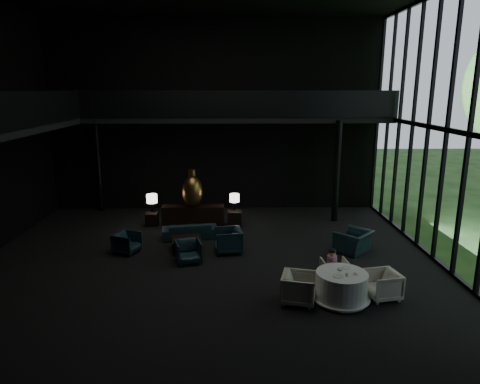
{
  "coord_description": "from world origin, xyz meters",
  "views": [
    {
      "loc": [
        0.68,
        -12.35,
        5.17
      ],
      "look_at": [
        0.94,
        0.5,
        2.05
      ],
      "focal_mm": 32.0,
      "sensor_mm": 36.0,
      "label": 1
    }
  ],
  "objects_px": {
    "console": "(193,215)",
    "dining_chair_east": "(382,284)",
    "table_lamp_right": "(234,199)",
    "dining_chair_north": "(335,271)",
    "side_table_left": "(152,219)",
    "table_lamp_left": "(152,199)",
    "window_armchair": "(353,238)",
    "coffee_table": "(187,244)",
    "dining_table": "(341,288)",
    "side_table_right": "(235,218)",
    "dining_chair_west": "(299,286)",
    "lounge_armchair_west": "(127,242)",
    "sofa": "(190,229)",
    "bronze_urn": "(192,191)",
    "lounge_armchair_south": "(188,251)",
    "child": "(332,259)",
    "lounge_armchair_east": "(228,238)"
  },
  "relations": [
    {
      "from": "console",
      "to": "dining_chair_east",
      "type": "relative_size",
      "value": 3.04
    },
    {
      "from": "table_lamp_right",
      "to": "dining_chair_north",
      "type": "bearing_deg",
      "value": -62.49
    },
    {
      "from": "side_table_left",
      "to": "table_lamp_left",
      "type": "xyz_separation_m",
      "value": [
        0.0,
        0.18,
        0.74
      ]
    },
    {
      "from": "window_armchair",
      "to": "coffee_table",
      "type": "bearing_deg",
      "value": -48.33
    },
    {
      "from": "side_table_left",
      "to": "coffee_table",
      "type": "relative_size",
      "value": 0.54
    },
    {
      "from": "dining_table",
      "to": "dining_chair_north",
      "type": "distance_m",
      "value": 1.08
    },
    {
      "from": "dining_chair_north",
      "to": "side_table_right",
      "type": "bearing_deg",
      "value": -65.98
    },
    {
      "from": "table_lamp_right",
      "to": "dining_chair_west",
      "type": "xyz_separation_m",
      "value": [
        1.54,
        -6.32,
        -0.59
      ]
    },
    {
      "from": "table_lamp_left",
      "to": "dining_table",
      "type": "xyz_separation_m",
      "value": [
        5.81,
        -6.36,
        -0.67
      ]
    },
    {
      "from": "lounge_armchair_west",
      "to": "sofa",
      "type": "bearing_deg",
      "value": -32.55
    },
    {
      "from": "bronze_urn",
      "to": "dining_table",
      "type": "distance_m",
      "value": 7.5
    },
    {
      "from": "dining_chair_east",
      "to": "dining_chair_west",
      "type": "bearing_deg",
      "value": -96.27
    },
    {
      "from": "lounge_armchair_south",
      "to": "dining_chair_north",
      "type": "xyz_separation_m",
      "value": [
        4.13,
        -1.45,
        -0.05
      ]
    },
    {
      "from": "side_table_right",
      "to": "lounge_armchair_west",
      "type": "distance_m",
      "value": 4.44
    },
    {
      "from": "side_table_left",
      "to": "dining_chair_east",
      "type": "xyz_separation_m",
      "value": [
        6.88,
        -6.06,
        0.14
      ]
    },
    {
      "from": "coffee_table",
      "to": "child",
      "type": "bearing_deg",
      "value": -31.99
    },
    {
      "from": "bronze_urn",
      "to": "sofa",
      "type": "xyz_separation_m",
      "value": [
        0.01,
        -1.41,
        -1.03
      ]
    },
    {
      "from": "console",
      "to": "lounge_armchair_south",
      "type": "xyz_separation_m",
      "value": [
        0.17,
        -3.72,
        -0.01
      ]
    },
    {
      "from": "table_lamp_right",
      "to": "sofa",
      "type": "relative_size",
      "value": 0.36
    },
    {
      "from": "lounge_armchair_south",
      "to": "dining_table",
      "type": "relative_size",
      "value": 0.51
    },
    {
      "from": "lounge_armchair_east",
      "to": "child",
      "type": "xyz_separation_m",
      "value": [
        2.79,
        -2.42,
        0.26
      ]
    },
    {
      "from": "console",
      "to": "dining_table",
      "type": "bearing_deg",
      "value": -56.01
    },
    {
      "from": "lounge_armchair_south",
      "to": "lounge_armchair_west",
      "type": "bearing_deg",
      "value": 142.21
    },
    {
      "from": "console",
      "to": "dining_chair_west",
      "type": "height_order",
      "value": "dining_chair_west"
    },
    {
      "from": "console",
      "to": "coffee_table",
      "type": "xyz_separation_m",
      "value": [
        0.01,
        -2.74,
        -0.17
      ]
    },
    {
      "from": "dining_table",
      "to": "lounge_armchair_south",
      "type": "bearing_deg",
      "value": 148.04
    },
    {
      "from": "table_lamp_left",
      "to": "table_lamp_right",
      "type": "xyz_separation_m",
      "value": [
        3.2,
        -0.1,
        0.04
      ]
    },
    {
      "from": "lounge_armchair_west",
      "to": "lounge_armchair_east",
      "type": "xyz_separation_m",
      "value": [
        3.26,
        -0.02,
        0.13
      ]
    },
    {
      "from": "console",
      "to": "sofa",
      "type": "xyz_separation_m",
      "value": [
        0.01,
        -1.53,
        -0.03
      ]
    },
    {
      "from": "side_table_right",
      "to": "table_lamp_right",
      "type": "relative_size",
      "value": 0.91
    },
    {
      "from": "bronze_urn",
      "to": "child",
      "type": "relative_size",
      "value": 2.54
    },
    {
      "from": "side_table_right",
      "to": "lounge_armchair_south",
      "type": "distance_m",
      "value": 3.85
    },
    {
      "from": "sofa",
      "to": "coffee_table",
      "type": "xyz_separation_m",
      "value": [
        0.0,
        -1.21,
        -0.14
      ]
    },
    {
      "from": "coffee_table",
      "to": "table_lamp_left",
      "type": "bearing_deg",
      "value": 119.38
    },
    {
      "from": "lounge_armchair_west",
      "to": "table_lamp_right",
      "type": "bearing_deg",
      "value": -28.34
    },
    {
      "from": "sofa",
      "to": "coffee_table",
      "type": "relative_size",
      "value": 1.91
    },
    {
      "from": "lounge_armchair_east",
      "to": "coffee_table",
      "type": "relative_size",
      "value": 1.03
    },
    {
      "from": "lounge_armchair_east",
      "to": "coffee_table",
      "type": "xyz_separation_m",
      "value": [
        -1.37,
        0.17,
        -0.27
      ]
    },
    {
      "from": "child",
      "to": "dining_chair_west",
      "type": "bearing_deg",
      "value": 43.18
    },
    {
      "from": "side_table_right",
      "to": "dining_chair_west",
      "type": "relative_size",
      "value": 0.66
    },
    {
      "from": "sofa",
      "to": "lounge_armchair_south",
      "type": "distance_m",
      "value": 2.19
    },
    {
      "from": "side_table_left",
      "to": "table_lamp_right",
      "type": "distance_m",
      "value": 3.29
    },
    {
      "from": "console",
      "to": "window_armchair",
      "type": "bearing_deg",
      "value": -28.8
    },
    {
      "from": "dining_chair_north",
      "to": "window_armchair",
      "type": "bearing_deg",
      "value": -121.37
    },
    {
      "from": "console",
      "to": "side_table_left",
      "type": "height_order",
      "value": "console"
    },
    {
      "from": "table_lamp_left",
      "to": "dining_chair_west",
      "type": "bearing_deg",
      "value": -53.59
    },
    {
      "from": "table_lamp_right",
      "to": "coffee_table",
      "type": "bearing_deg",
      "value": -119.98
    },
    {
      "from": "table_lamp_right",
      "to": "coffee_table",
      "type": "relative_size",
      "value": 0.68
    },
    {
      "from": "dining_chair_north",
      "to": "lounge_armchair_south",
      "type": "bearing_deg",
      "value": -23.54
    },
    {
      "from": "bronze_urn",
      "to": "side_table_left",
      "type": "xyz_separation_m",
      "value": [
        -1.6,
        0.06,
        -1.13
      ]
    }
  ]
}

